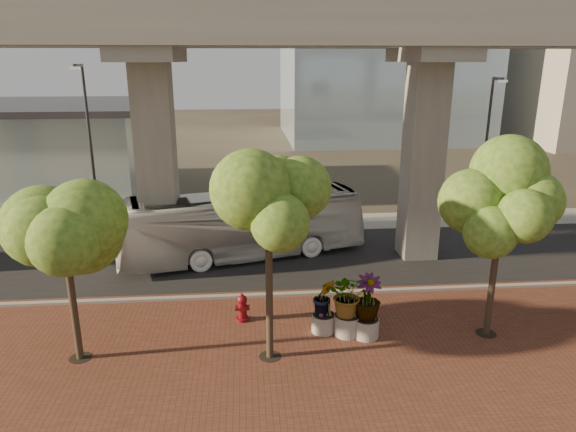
{
  "coord_description": "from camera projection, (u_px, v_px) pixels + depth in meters",
  "views": [
    {
      "loc": [
        -2.14,
        -20.64,
        9.09
      ],
      "look_at": [
        -0.34,
        0.5,
        2.61
      ],
      "focal_mm": 32.0,
      "sensor_mm": 36.0,
      "label": 1
    }
  ],
  "objects": [
    {
      "name": "transit_bus",
      "position": [
        242.0,
        225.0,
        24.24
      ],
      "size": [
        11.9,
        5.57,
        3.23
      ],
      "primitive_type": "imported",
      "rotation": [
        0.0,
        0.0,
        1.83
      ],
      "color": "silver",
      "rests_on": "ground"
    },
    {
      "name": "transit_viaduct",
      "position": [
        293.0,
        103.0,
        22.28
      ],
      "size": [
        72.0,
        5.6,
        12.4
      ],
      "color": "#99958B",
      "rests_on": "ground"
    },
    {
      "name": "streetlamp_east",
      "position": [
        487.0,
        144.0,
        27.37
      ],
      "size": [
        0.41,
        1.19,
        8.21
      ],
      "color": "#333338",
      "rests_on": "ground"
    },
    {
      "name": "ground",
      "position": [
        297.0,
        276.0,
        22.5
      ],
      "size": [
        160.0,
        160.0,
        0.0
      ],
      "primitive_type": "plane",
      "color": "#352F27",
      "rests_on": "ground"
    },
    {
      "name": "street_tree_near_west",
      "position": [
        268.0,
        215.0,
        14.92
      ],
      "size": [
        3.83,
        3.83,
        6.47
      ],
      "color": "#413425",
      "rests_on": "ground"
    },
    {
      "name": "planter_right",
      "position": [
        368.0,
        300.0,
        17.09
      ],
      "size": [
        2.09,
        2.09,
        2.23
      ],
      "color": "gray",
      "rests_on": "ground"
    },
    {
      "name": "fire_hydrant",
      "position": [
        242.0,
        308.0,
        18.43
      ],
      "size": [
        0.52,
        0.46,
        1.03
      ],
      "color": "maroon",
      "rests_on": "ground"
    },
    {
      "name": "planter_left",
      "position": [
        324.0,
        299.0,
        17.46
      ],
      "size": [
        1.81,
        1.81,
        2.0
      ],
      "color": "#9F9990",
      "rests_on": "ground"
    },
    {
      "name": "curb_strip",
      "position": [
        302.0,
        294.0,
        20.57
      ],
      "size": [
        70.0,
        0.25,
        0.16
      ],
      "primitive_type": "cube",
      "color": "gray",
      "rests_on": "ground"
    },
    {
      "name": "streetlamp_west",
      "position": [
        89.0,
        139.0,
        26.5
      ],
      "size": [
        0.44,
        1.28,
        8.86
      ],
      "color": "#313136",
      "rests_on": "ground"
    },
    {
      "name": "asphalt_road",
      "position": [
        292.0,
        259.0,
        24.4
      ],
      "size": [
        90.0,
        8.0,
        0.04
      ],
      "primitive_type": "cube",
      "color": "black",
      "rests_on": "ground"
    },
    {
      "name": "street_tree_far_west",
      "position": [
        63.0,
        228.0,
        14.95
      ],
      "size": [
        3.79,
        3.79,
        6.08
      ],
      "color": "#413425",
      "rests_on": "ground"
    },
    {
      "name": "planter_front",
      "position": [
        348.0,
        298.0,
        17.24
      ],
      "size": [
        2.04,
        2.04,
        2.25
      ],
      "color": "#9C958D",
      "rests_on": "ground"
    },
    {
      "name": "street_tree_near_east",
      "position": [
        502.0,
        208.0,
        16.35
      ],
      "size": [
        4.01,
        4.01,
        6.35
      ],
      "color": "#413425",
      "rests_on": "ground"
    },
    {
      "name": "far_sidewalk",
      "position": [
        284.0,
        223.0,
        29.64
      ],
      "size": [
        90.0,
        3.0,
        0.06
      ],
      "primitive_type": "cube",
      "color": "gray",
      "rests_on": "ground"
    },
    {
      "name": "brick_plaza",
      "position": [
        325.0,
        386.0,
        14.87
      ],
      "size": [
        70.0,
        13.0,
        0.06
      ],
      "primitive_type": "cube",
      "color": "brown",
      "rests_on": "ground"
    }
  ]
}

